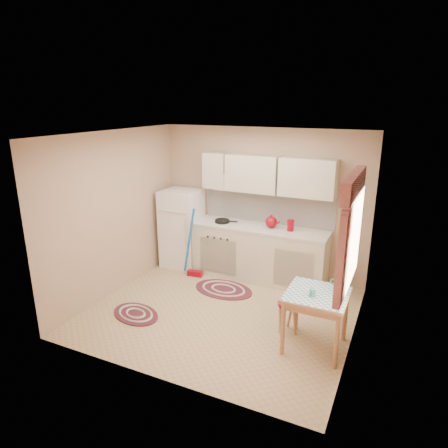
# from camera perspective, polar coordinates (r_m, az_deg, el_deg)

# --- Properties ---
(room_shell) EXTENTS (3.64, 3.60, 2.52)m
(room_shell) POSITION_cam_1_polar(r_m,az_deg,el_deg) (5.43, 2.16, 3.26)
(room_shell) COLOR tan
(room_shell) RESTS_ON ground
(fridge) EXTENTS (0.65, 0.60, 1.40)m
(fridge) POSITION_cam_1_polar(r_m,az_deg,el_deg) (7.22, -6.02, -0.66)
(fridge) COLOR white
(fridge) RESTS_ON ground
(broom) EXTENTS (0.29, 0.15, 1.20)m
(broom) POSITION_cam_1_polar(r_m,az_deg,el_deg) (6.75, -4.27, -2.79)
(broom) COLOR blue
(broom) RESTS_ON ground
(base_cabinets) EXTENTS (2.25, 0.60, 0.88)m
(base_cabinets) POSITION_cam_1_polar(r_m,az_deg,el_deg) (6.75, 5.04, -4.26)
(base_cabinets) COLOR beige
(base_cabinets) RESTS_ON ground
(countertop) EXTENTS (2.27, 0.62, 0.04)m
(countertop) POSITION_cam_1_polar(r_m,az_deg,el_deg) (6.60, 5.15, -0.54)
(countertop) COLOR silver
(countertop) RESTS_ON base_cabinets
(frying_pan) EXTENTS (0.30, 0.30, 0.05)m
(frying_pan) POSITION_cam_1_polar(r_m,az_deg,el_deg) (6.78, -0.26, 0.43)
(frying_pan) COLOR black
(frying_pan) RESTS_ON countertop
(red_kettle) EXTENTS (0.25, 0.24, 0.21)m
(red_kettle) POSITION_cam_1_polar(r_m,az_deg,el_deg) (6.50, 6.76, 0.30)
(red_kettle) COLOR maroon
(red_kettle) RESTS_ON countertop
(red_canister) EXTENTS (0.13, 0.13, 0.16)m
(red_canister) POSITION_cam_1_polar(r_m,az_deg,el_deg) (6.42, 9.48, -0.28)
(red_canister) COLOR maroon
(red_canister) RESTS_ON countertop
(table) EXTENTS (0.72, 0.72, 0.72)m
(table) POSITION_cam_1_polar(r_m,az_deg,el_deg) (5.09, 12.89, -13.30)
(table) COLOR tan
(table) RESTS_ON ground
(stool) EXTENTS (0.31, 0.31, 0.42)m
(stool) POSITION_cam_1_polar(r_m,az_deg,el_deg) (5.39, 9.17, -13.03)
(stool) COLOR maroon
(stool) RESTS_ON ground
(coffee_pot) EXTENTS (0.17, 0.15, 0.31)m
(coffee_pot) POSITION_cam_1_polar(r_m,az_deg,el_deg) (4.92, 16.18, -7.85)
(coffee_pot) COLOR teal
(coffee_pot) RESTS_ON table
(mug) EXTENTS (0.09, 0.09, 0.10)m
(mug) POSITION_cam_1_polar(r_m,az_deg,el_deg) (4.81, 12.51, -9.58)
(mug) COLOR teal
(mug) RESTS_ON table
(rug_center) EXTENTS (1.03, 0.73, 0.02)m
(rug_center) POSITION_cam_1_polar(r_m,az_deg,el_deg) (6.49, -0.07, -9.31)
(rug_center) COLOR maroon
(rug_center) RESTS_ON ground
(rug_left) EXTENTS (0.90, 0.73, 0.02)m
(rug_left) POSITION_cam_1_polar(r_m,az_deg,el_deg) (5.94, -12.50, -12.44)
(rug_left) COLOR maroon
(rug_left) RESTS_ON ground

